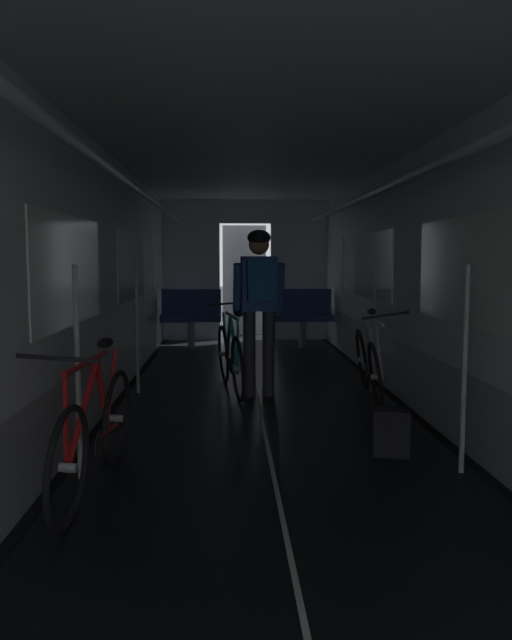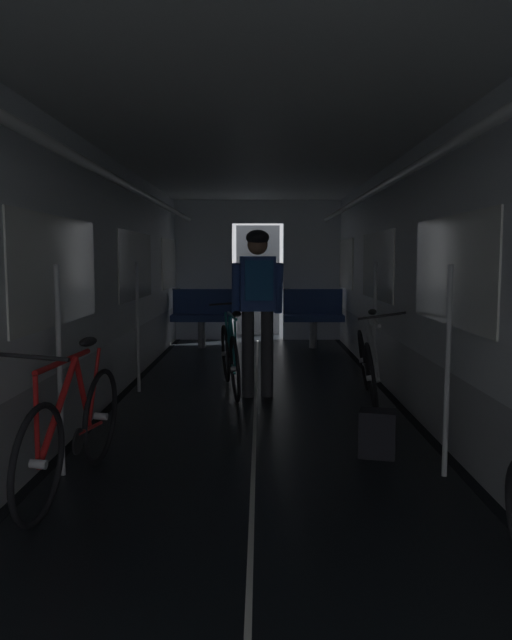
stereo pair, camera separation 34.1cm
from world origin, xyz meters
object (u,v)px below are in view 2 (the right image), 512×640
Objects in this scene: bench_seat_far_right at (313,312)px; person_cyclist_aisle at (258,294)px; bench_seat_far_left at (202,312)px; bicycle_teal_in_aisle at (230,356)px; bicycle_silver at (368,363)px; backpack_on_floor at (377,433)px; bicycle_red at (74,429)px.

person_cyclist_aisle reaches higher than bench_seat_far_right.
bench_seat_far_left is 3.42m from bicycle_teal_in_aisle.
bench_seat_far_left is at bearing 180.00° from bench_seat_far_right.
person_cyclist_aisle is 1.03× the size of bicycle_teal_in_aisle.
bench_seat_far_right is 0.58× the size of bicycle_teal_in_aisle.
bicycle_silver is 1.01× the size of bicycle_teal_in_aisle.
bicycle_teal_in_aisle reaches higher than backpack_on_floor.
bench_seat_far_right is 3.56m from bicycle_teal_in_aisle.
bench_seat_far_left is at bearing 88.06° from bicycle_red.
person_cyclist_aisle is 0.80m from bicycle_teal_in_aisle.
bicycle_teal_in_aisle is at bearing 163.52° from bicycle_silver.
bench_seat_far_left is 0.58× the size of bicycle_teal_in_aisle.
bicycle_silver is (2.04, -3.77, -0.19)m from bench_seat_far_left.
backpack_on_floor is at bearing -65.65° from person_cyclist_aisle.
bicycle_red reaches higher than backpack_on_floor.
bicycle_silver is at bearing -16.48° from bicycle_teal_in_aisle.
bicycle_silver is 1.48m from bicycle_teal_in_aisle.
bench_seat_far_right is at bearing 76.38° from person_cyclist_aisle.
bicycle_red is 0.98× the size of person_cyclist_aisle.
bicycle_silver is (0.24, -3.77, -0.19)m from bench_seat_far_right.
person_cyclist_aisle is (-1.12, 0.15, 0.69)m from bicycle_silver.
bicycle_red is 2.13m from backpack_on_floor.
bicycle_silver is at bearing 47.48° from bicycle_red.
bicycle_red is at bearing -113.53° from person_cyclist_aisle.
bench_seat_far_right is 0.58× the size of bicycle_silver.
bench_seat_far_left is 1.80m from bench_seat_far_right.
bench_seat_far_left reaches higher than bicycle_red.
backpack_on_floor is at bearing -72.06° from bench_seat_far_left.
bench_seat_far_left is 0.58× the size of bicycle_red.
bicycle_teal_in_aisle is (-0.30, 0.27, -0.69)m from person_cyclist_aisle.
bicycle_silver is (2.25, 2.45, -0.00)m from bicycle_red.
person_cyclist_aisle is at bearing -75.71° from bench_seat_far_left.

